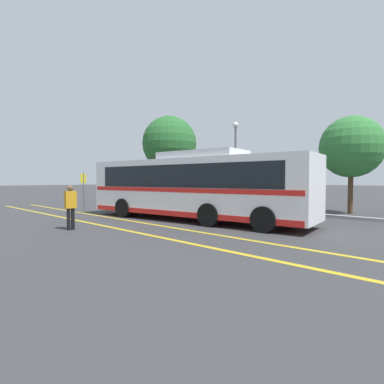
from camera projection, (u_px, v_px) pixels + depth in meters
The scene contains 13 objects.
ground_plane at pixel (195, 220), 14.83m from camera, with size 220.00×220.00×0.00m, color #38383A.
lane_strip_0 at pixel (157, 225), 13.07m from camera, with size 0.20×31.66×0.01m, color gold.
lane_strip_1 at pixel (124, 230), 11.83m from camera, with size 0.20×31.66×0.01m, color gold.
curb_strip at pixel (256, 210), 18.90m from camera, with size 39.66×0.36×0.15m, color #99999E.
transit_bus at pixel (192, 186), 14.58m from camera, with size 12.17×4.05×3.33m.
parked_car_0 at pixel (129, 194), 26.73m from camera, with size 4.22×1.93×1.54m.
parked_car_1 at pixel (179, 198), 21.92m from camera, with size 4.51×2.07×1.35m.
parked_car_2 at pixel (236, 200), 18.57m from camera, with size 4.18×2.06×1.41m.
pedestrian_0 at pixel (71, 204), 11.82m from camera, with size 0.25×0.43×1.78m.
bus_stop_sign at pixel (83, 188), 17.84m from camera, with size 0.08×0.40×2.41m.
street_lamp at pixel (235, 151), 21.12m from camera, with size 0.42×0.42×6.06m.
tree_0 at pixel (351, 147), 17.36m from camera, with size 3.56×3.56×5.68m.
tree_2 at pixel (169, 144), 27.62m from camera, with size 4.99×4.99×7.85m.
Camera 1 is at (10.10, -10.77, 1.98)m, focal length 28.00 mm.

